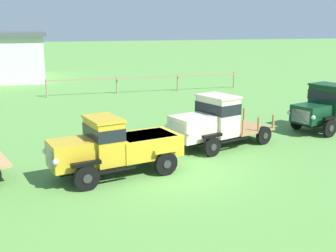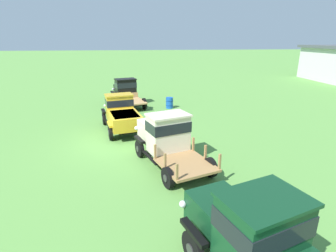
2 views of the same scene
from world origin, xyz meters
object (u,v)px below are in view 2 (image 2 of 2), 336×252
at_px(vintage_truck_midrow_center, 165,136).
at_px(vintage_truck_second_in_line, 121,113).
at_px(oil_drum_beside_row, 169,103).
at_px(vintage_truck_foreground_near, 126,91).

bearing_deg(vintage_truck_midrow_center, vintage_truck_second_in_line, -154.70).
distance_m(vintage_truck_second_in_line, oil_drum_beside_row, 6.00).
bearing_deg(vintage_truck_foreground_near, oil_drum_beside_row, 63.78).
xyz_separation_m(vintage_truck_foreground_near, vintage_truck_second_in_line, (6.47, -0.13, -0.07)).
height_order(vintage_truck_midrow_center, oil_drum_beside_row, vintage_truck_midrow_center).
height_order(vintage_truck_second_in_line, vintage_truck_midrow_center, vintage_truck_midrow_center).
relative_size(vintage_truck_second_in_line, vintage_truck_midrow_center, 0.94).
xyz_separation_m(vintage_truck_foreground_near, oil_drum_beside_row, (1.71, 3.48, -0.69)).
bearing_deg(vintage_truck_second_in_line, vintage_truck_foreground_near, 178.86).
bearing_deg(oil_drum_beside_row, vintage_truck_second_in_line, -37.19).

